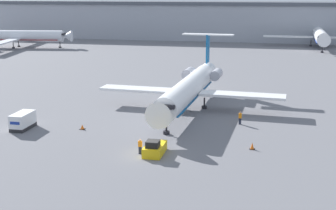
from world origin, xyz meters
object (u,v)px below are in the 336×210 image
at_px(luggage_cart, 23,121).
at_px(airplane_parked_far_right, 320,35).
at_px(pushback_tug, 155,148).
at_px(airplane_parked_far_left, 18,36).
at_px(airplane_main, 189,88).
at_px(traffic_cone_left, 82,127).
at_px(worker_near_tug, 140,146).
at_px(traffic_cone_right, 252,146).
at_px(worker_by_wing, 240,118).

xyz_separation_m(luggage_cart, airplane_parked_far_right, (45.00, 98.68, 2.70)).
distance_m(pushback_tug, airplane_parked_far_left, 104.55).
bearing_deg(airplane_main, airplane_parked_far_right, 72.82).
height_order(airplane_main, airplane_parked_far_left, airplane_parked_far_left).
height_order(airplane_main, traffic_cone_left, airplane_main).
bearing_deg(airplane_parked_far_right, airplane_parked_far_left, -166.88).
bearing_deg(worker_near_tug, pushback_tug, 9.68).
distance_m(luggage_cart, traffic_cone_right, 28.77).
height_order(worker_by_wing, airplane_parked_far_left, airplane_parked_far_left).
distance_m(traffic_cone_right, airplane_parked_far_left, 108.19).
relative_size(worker_near_tug, airplane_parked_far_left, 0.04).
height_order(airplane_main, airplane_parked_far_right, airplane_parked_far_right).
bearing_deg(luggage_cart, worker_near_tug, -19.01).
relative_size(worker_near_tug, airplane_parked_far_right, 0.05).
bearing_deg(traffic_cone_right, worker_by_wing, 101.46).
height_order(worker_by_wing, airplane_parked_far_right, airplane_parked_far_right).
relative_size(pushback_tug, airplane_parked_far_right, 0.11).
distance_m(airplane_main, pushback_tug, 20.07).
xyz_separation_m(airplane_main, worker_by_wing, (7.83, -6.44, -2.33)).
xyz_separation_m(luggage_cart, worker_near_tug, (16.99, -5.85, -0.17)).
relative_size(airplane_main, worker_by_wing, 18.48).
xyz_separation_m(airplane_main, luggage_cart, (-18.91, -14.30, -2.19)).
relative_size(pushback_tug, worker_by_wing, 2.22).
distance_m(luggage_cart, airplane_parked_far_right, 108.49).
bearing_deg(worker_by_wing, luggage_cart, -163.61).
relative_size(pushback_tug, traffic_cone_left, 5.77).
bearing_deg(pushback_tug, traffic_cone_right, 20.30).
bearing_deg(airplane_parked_far_left, worker_by_wing, -44.52).
bearing_deg(luggage_cart, airplane_parked_far_right, 65.48).
height_order(traffic_cone_left, airplane_parked_far_right, airplane_parked_far_right).
bearing_deg(airplane_main, worker_by_wing, -39.46).
relative_size(traffic_cone_right, airplane_parked_far_right, 0.02).
distance_m(worker_by_wing, airplane_parked_far_left, 99.84).
relative_size(worker_near_tug, traffic_cone_left, 2.54).
bearing_deg(traffic_cone_left, worker_by_wing, 18.51).
relative_size(worker_near_tug, worker_by_wing, 0.98).
xyz_separation_m(airplane_main, airplane_parked_far_right, (26.09, 84.37, 0.51)).
height_order(airplane_main, worker_by_wing, airplane_main).
relative_size(luggage_cart, worker_by_wing, 2.23).
xyz_separation_m(worker_near_tug, traffic_cone_left, (-9.59, 7.24, -0.58)).
height_order(pushback_tug, worker_near_tug, pushback_tug).
relative_size(airplane_parked_far_left, airplane_parked_far_right, 1.12).
xyz_separation_m(airplane_main, worker_near_tug, (-1.92, -20.16, -2.36)).
xyz_separation_m(worker_by_wing, airplane_parked_far_right, (18.27, 90.81, 2.84)).
bearing_deg(pushback_tug, airplane_parked_far_left, 127.04).
xyz_separation_m(pushback_tug, traffic_cone_left, (-11.12, 6.98, -0.35)).
bearing_deg(pushback_tug, worker_near_tug, -170.32).
height_order(luggage_cart, worker_near_tug, luggage_cart).
xyz_separation_m(worker_by_wing, airplane_parked_far_left, (-71.16, 69.97, 2.65)).
distance_m(luggage_cart, worker_near_tug, 17.97).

